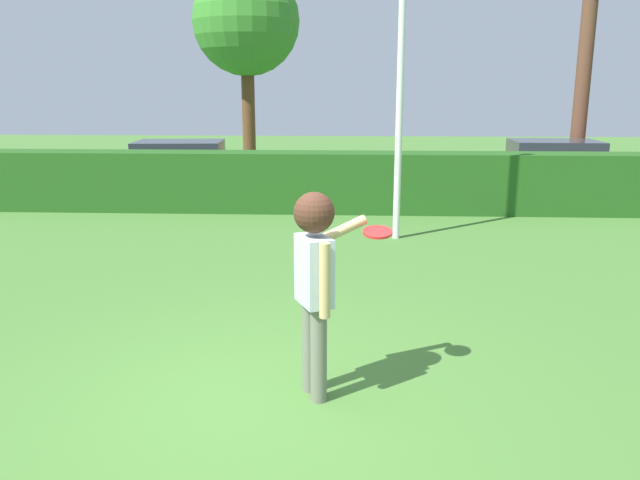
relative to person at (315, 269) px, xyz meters
The scene contains 8 objects.
ground_plane 1.22m from the person, 158.37° to the right, with size 60.00×60.00×0.00m, color #477932.
person is the anchor object (origin of this frame).
frisbee 0.66m from the person, 31.87° to the left, with size 0.26×0.26×0.07m.
lamppost 6.41m from the person, 79.56° to the left, with size 0.24×0.24×5.86m.
hedge_row 8.43m from the person, 92.79° to the left, with size 22.96×0.90×1.26m, color #23561A.
parked_car_white 12.00m from the person, 110.26° to the left, with size 4.33×2.09×1.25m.
parked_car_red 13.15m from the person, 64.75° to the left, with size 4.24×1.89×1.25m.
willow_tree 15.05m from the person, 101.10° to the left, with size 3.14×3.14×6.05m.
Camera 1 is at (0.69, -4.90, 2.62)m, focal length 35.68 mm.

